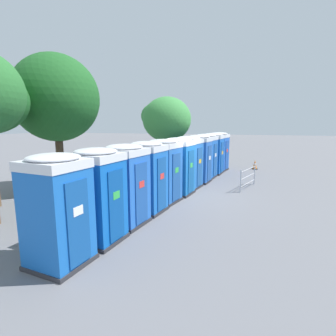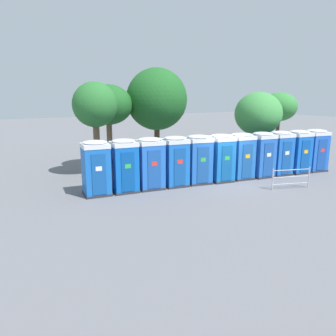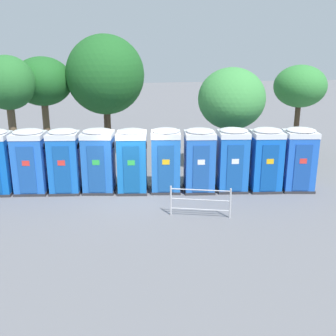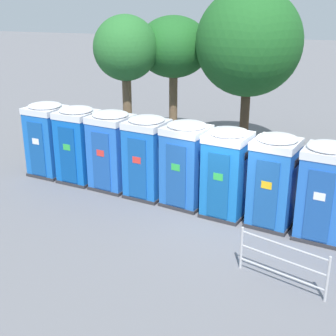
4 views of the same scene
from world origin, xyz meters
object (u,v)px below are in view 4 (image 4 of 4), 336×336
Objects in this scene: portapotty_1 at (78,144)px; portapotty_2 at (112,150)px; portapotty_7 at (324,191)px; street_tree_3 at (126,50)px; portapotty_5 at (227,172)px; street_tree_4 at (173,48)px; portapotty_3 at (147,157)px; portapotty_0 at (48,139)px; street_tree_0 at (249,43)px; portapotty_6 at (274,180)px; event_barrier at (282,261)px; portapotty_4 at (186,164)px.

portapotty_1 and portapotty_2 have the same top height.
portapotty_7 is at bearing -11.03° from portapotty_2.
portapotty_5 is at bearing -43.24° from street_tree_3.
portapotty_2 is 0.49× the size of street_tree_4.
street_tree_4 is at bearing 132.68° from portapotty_7.
portapotty_3 is (2.62, -0.43, 0.00)m from portapotty_1.
portapotty_0 is 1.00× the size of portapotty_3.
street_tree_0 is at bearing 68.47° from portapotty_3.
portapotty_3 is at bearing 168.15° from portapotty_5.
portapotty_1 is at bearing -106.11° from street_tree_4.
street_tree_4 reaches higher than portapotty_7.
portapotty_5 is 0.48× the size of street_tree_3.
portapotty_2 is at bearing 169.56° from portapotty_6.
street_tree_0 is 3.24× the size of event_barrier.
street_tree_3 is (-1.19, 4.01, 2.68)m from portapotty_2.
portapotty_3 is 1.33m from portapotty_4.
portapotty_4 is (5.24, -0.87, -0.00)m from portapotty_0.
portapotty_3 is 0.49× the size of street_tree_4.
street_tree_3 is (-3.81, 4.46, 2.68)m from portapotty_4.
portapotty_2 is (2.62, -0.42, -0.00)m from portapotty_0.
portapotty_3 is 5.78m from event_barrier.
street_tree_3 reaches higher than portapotty_3.
portapotty_0 is at bearing -142.74° from street_tree_0.
portapotty_7 is at bearing -47.32° from street_tree_4.
portapotty_6 is 8.62m from street_tree_4.
portapotty_4 is 1.33m from portapotty_5.
portapotty_0 and portapotty_4 have the same top height.
street_tree_3 is (0.12, 3.82, 2.68)m from portapotty_1.
portapotty_3 is 0.40× the size of street_tree_0.
portapotty_0 reaches higher than event_barrier.
portapotty_1 is 4.67m from street_tree_3.
portapotty_4 is 6.98m from street_tree_4.
portapotty_6 is (2.61, -0.50, 0.00)m from portapotty_4.
event_barrier is (3.19, -3.35, -0.72)m from portapotty_4.
portapotty_5 is 1.33m from portapotty_6.
portapotty_7 is 0.48× the size of street_tree_3.
portapotty_4 is at bearing -9.94° from portapotty_2.
portapotty_3 and portapotty_5 have the same top height.
portapotty_0 is 3.98m from portapotty_3.
portapotty_2 is at bearing -73.42° from street_tree_3.
event_barrier is (1.90, -3.02, -0.72)m from portapotty_5.
portapotty_6 is at bearing -10.00° from portapotty_1.
portapotty_0 is at bearing -119.10° from street_tree_4.
portapotty_5 reaches higher than event_barrier.
portapotty_3 is at bearing 170.59° from portapotty_4.
portapotty_1 is 5.31m from portapotty_5.
street_tree_3 is at bearing 131.83° from event_barrier.
street_tree_0 is 4.66m from street_tree_3.
portapotty_1 is 2.66m from portapotty_3.
portapotty_5 is at bearing 172.42° from portapotty_6.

